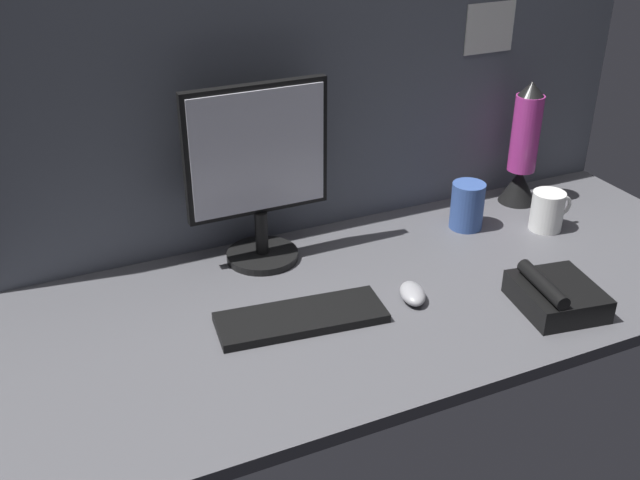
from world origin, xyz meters
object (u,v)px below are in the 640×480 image
at_px(lava_lamp, 523,153).
at_px(mug_ceramic_blue, 467,206).
at_px(desk_phone, 556,295).
at_px(mouse, 413,293).
at_px(monitor, 258,169).
at_px(mug_ceramic_white, 548,211).
at_px(keyboard, 301,318).

bearing_deg(lava_lamp, mug_ceramic_blue, -161.71).
bearing_deg(desk_phone, mouse, 149.84).
relative_size(monitor, lava_lamp, 1.26).
height_order(mug_ceramic_blue, desk_phone, mug_ceramic_blue).
xyz_separation_m(mug_ceramic_blue, desk_phone, (-0.04, -0.42, -0.03)).
xyz_separation_m(lava_lamp, desk_phone, (-0.28, -0.49, -0.12)).
height_order(mouse, mug_ceramic_white, mug_ceramic_white).
distance_m(keyboard, mouse, 0.27).
distance_m(monitor, keyboard, 0.38).
relative_size(lava_lamp, desk_phone, 1.66).
bearing_deg(lava_lamp, mug_ceramic_white, -102.65).
height_order(mug_ceramic_white, lava_lamp, lava_lamp).
bearing_deg(keyboard, mug_ceramic_blue, 28.29).
distance_m(mug_ceramic_white, lava_lamp, 0.20).
relative_size(keyboard, lava_lamp, 1.04).
xyz_separation_m(keyboard, mug_ceramic_white, (0.78, 0.13, 0.04)).
xyz_separation_m(keyboard, desk_phone, (0.54, -0.18, 0.02)).
xyz_separation_m(monitor, mug_ceramic_white, (0.75, -0.17, -0.19)).
bearing_deg(desk_phone, mug_ceramic_white, 53.37).
bearing_deg(mug_ceramic_white, monitor, 167.24).
bearing_deg(monitor, lava_lamp, 0.25).
relative_size(keyboard, mug_ceramic_blue, 2.89).
bearing_deg(mug_ceramic_white, keyboard, -170.31).
distance_m(mug_ceramic_blue, desk_phone, 0.42).
distance_m(monitor, mug_ceramic_blue, 0.59).
xyz_separation_m(mug_ceramic_blue, lava_lamp, (0.23, 0.08, 0.09)).
bearing_deg(monitor, mouse, -53.42).
xyz_separation_m(mouse, lava_lamp, (0.55, 0.33, 0.13)).
distance_m(monitor, desk_phone, 0.74).
height_order(mouse, desk_phone, desk_phone).
height_order(keyboard, mug_ceramic_white, mug_ceramic_white).
bearing_deg(mouse, desk_phone, -12.90).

